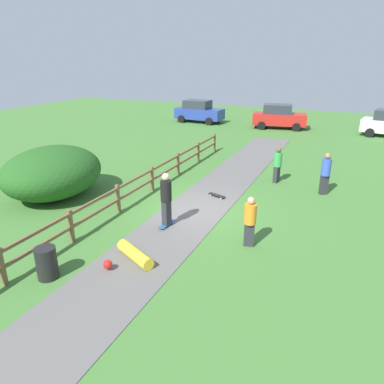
{
  "coord_description": "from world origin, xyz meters",
  "views": [
    {
      "loc": [
        5.16,
        -11.77,
        5.64
      ],
      "look_at": [
        0.16,
        -0.58,
        1.0
      ],
      "focal_mm": 33.97,
      "sensor_mm": 36.0,
      "label": 1
    }
  ],
  "objects_px": {
    "trash_bin": "(47,263)",
    "skateboard_loose": "(217,195)",
    "bystander_blue": "(326,172)",
    "bystander_orange": "(250,219)",
    "parked_car_blue": "(199,111)",
    "skater_fallen": "(133,255)",
    "parked_car_red": "(279,117)",
    "bystander_green": "(277,163)",
    "skater_riding": "(166,197)",
    "bush_large": "(52,172)"
  },
  "relations": [
    {
      "from": "parked_car_blue",
      "to": "skater_fallen",
      "type": "bearing_deg",
      "value": -71.63
    },
    {
      "from": "bystander_orange",
      "to": "bystander_blue",
      "type": "relative_size",
      "value": 0.9
    },
    {
      "from": "trash_bin",
      "to": "skater_fallen",
      "type": "xyz_separation_m",
      "value": [
        1.63,
        1.64,
        -0.25
      ]
    },
    {
      "from": "skater_riding",
      "to": "bystander_blue",
      "type": "height_order",
      "value": "skater_riding"
    },
    {
      "from": "skater_riding",
      "to": "bystander_orange",
      "type": "bearing_deg",
      "value": -2.56
    },
    {
      "from": "bystander_orange",
      "to": "bystander_blue",
      "type": "height_order",
      "value": "bystander_blue"
    },
    {
      "from": "bush_large",
      "to": "trash_bin",
      "type": "bearing_deg",
      "value": -48.16
    },
    {
      "from": "skater_fallen",
      "to": "skateboard_loose",
      "type": "distance_m",
      "value": 5.79
    },
    {
      "from": "skater_fallen",
      "to": "bystander_blue",
      "type": "height_order",
      "value": "bystander_blue"
    },
    {
      "from": "bystander_blue",
      "to": "bystander_orange",
      "type": "bearing_deg",
      "value": -106.58
    },
    {
      "from": "skateboard_loose",
      "to": "bystander_green",
      "type": "xyz_separation_m",
      "value": [
        1.88,
        2.94,
        0.84
      ]
    },
    {
      "from": "trash_bin",
      "to": "bystander_orange",
      "type": "distance_m",
      "value": 5.95
    },
    {
      "from": "trash_bin",
      "to": "bystander_orange",
      "type": "height_order",
      "value": "bystander_orange"
    },
    {
      "from": "parked_car_blue",
      "to": "bush_large",
      "type": "bearing_deg",
      "value": -85.49
    },
    {
      "from": "bystander_orange",
      "to": "parked_car_red",
      "type": "bearing_deg",
      "value": 98.96
    },
    {
      "from": "bush_large",
      "to": "parked_car_red",
      "type": "bearing_deg",
      "value": 73.82
    },
    {
      "from": "bystander_blue",
      "to": "parked_car_red",
      "type": "distance_m",
      "value": 15.01
    },
    {
      "from": "bush_large",
      "to": "skateboard_loose",
      "type": "bearing_deg",
      "value": 22.95
    },
    {
      "from": "skater_riding",
      "to": "skateboard_loose",
      "type": "xyz_separation_m",
      "value": [
        0.62,
        3.34,
        -1.02
      ]
    },
    {
      "from": "bystander_orange",
      "to": "parked_car_red",
      "type": "relative_size",
      "value": 0.37
    },
    {
      "from": "parked_car_blue",
      "to": "parked_car_red",
      "type": "distance_m",
      "value": 7.06
    },
    {
      "from": "bystander_green",
      "to": "parked_car_red",
      "type": "distance_m",
      "value": 13.75
    },
    {
      "from": "bystander_blue",
      "to": "parked_car_red",
      "type": "relative_size",
      "value": 0.41
    },
    {
      "from": "parked_car_red",
      "to": "skater_fallen",
      "type": "bearing_deg",
      "value": -89.17
    },
    {
      "from": "bystander_green",
      "to": "parked_car_red",
      "type": "relative_size",
      "value": 0.38
    },
    {
      "from": "bush_large",
      "to": "bystander_orange",
      "type": "bearing_deg",
      "value": -5.25
    },
    {
      "from": "bush_large",
      "to": "bystander_green",
      "type": "bearing_deg",
      "value": 34.39
    },
    {
      "from": "skateboard_loose",
      "to": "parked_car_red",
      "type": "bearing_deg",
      "value": 92.7
    },
    {
      "from": "bystander_orange",
      "to": "bystander_green",
      "type": "height_order",
      "value": "bystander_green"
    },
    {
      "from": "bystander_blue",
      "to": "skateboard_loose",
      "type": "bearing_deg",
      "value": -151.31
    },
    {
      "from": "bystander_green",
      "to": "bystander_orange",
      "type": "bearing_deg",
      "value": -85.72
    },
    {
      "from": "skateboard_loose",
      "to": "bystander_blue",
      "type": "relative_size",
      "value": 0.45
    },
    {
      "from": "trash_bin",
      "to": "skateboard_loose",
      "type": "height_order",
      "value": "trash_bin"
    },
    {
      "from": "skater_fallen",
      "to": "parked_car_red",
      "type": "bearing_deg",
      "value": 90.83
    },
    {
      "from": "bystander_orange",
      "to": "parked_car_blue",
      "type": "height_order",
      "value": "parked_car_blue"
    },
    {
      "from": "skater_riding",
      "to": "bystander_green",
      "type": "xyz_separation_m",
      "value": [
        2.5,
        6.28,
        -0.19
      ]
    },
    {
      "from": "skater_fallen",
      "to": "bystander_orange",
      "type": "relative_size",
      "value": 0.92
    },
    {
      "from": "bush_large",
      "to": "skater_fallen",
      "type": "relative_size",
      "value": 2.93
    },
    {
      "from": "bystander_orange",
      "to": "bystander_green",
      "type": "relative_size",
      "value": 0.97
    },
    {
      "from": "parked_car_blue",
      "to": "parked_car_red",
      "type": "relative_size",
      "value": 0.97
    },
    {
      "from": "trash_bin",
      "to": "parked_car_red",
      "type": "xyz_separation_m",
      "value": [
        1.31,
        23.84,
        0.51
      ]
    },
    {
      "from": "trash_bin",
      "to": "skater_fallen",
      "type": "height_order",
      "value": "trash_bin"
    },
    {
      "from": "bystander_orange",
      "to": "parked_car_blue",
      "type": "bearing_deg",
      "value": 117.1
    },
    {
      "from": "parked_car_blue",
      "to": "parked_car_red",
      "type": "bearing_deg",
      "value": -0.1
    },
    {
      "from": "trash_bin",
      "to": "skateboard_loose",
      "type": "xyz_separation_m",
      "value": [
        2.09,
        7.4,
        -0.36
      ]
    },
    {
      "from": "bush_large",
      "to": "parked_car_blue",
      "type": "distance_m",
      "value": 19.18
    },
    {
      "from": "skater_riding",
      "to": "parked_car_red",
      "type": "distance_m",
      "value": 19.78
    },
    {
      "from": "skater_fallen",
      "to": "bystander_blue",
      "type": "distance_m",
      "value": 9.21
    },
    {
      "from": "skateboard_loose",
      "to": "skater_fallen",
      "type": "bearing_deg",
      "value": -94.49
    },
    {
      "from": "bystander_orange",
      "to": "bystander_blue",
      "type": "xyz_separation_m",
      "value": [
        1.7,
        5.7,
        0.12
      ]
    }
  ]
}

